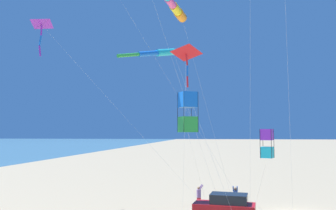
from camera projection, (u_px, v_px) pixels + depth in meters
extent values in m
cube|color=red|center=(224.00, 209.00, 24.74)|extent=(4.51, 2.41, 0.84)
cube|color=black|center=(229.00, 199.00, 24.71)|extent=(2.78, 1.96, 0.68)
cube|color=silver|center=(236.00, 203.00, 28.53)|extent=(0.18, 0.32, 0.79)
cylinder|color=#335199|center=(235.00, 194.00, 28.59)|extent=(0.39, 0.39, 0.65)
sphere|color=brown|center=(235.00, 189.00, 28.63)|extent=(0.25, 0.25, 0.25)
cylinder|color=#335199|center=(237.00, 189.00, 28.44)|extent=(0.13, 0.40, 0.49)
cylinder|color=#335199|center=(233.00, 189.00, 28.51)|extent=(0.13, 0.40, 0.49)
cube|color=#B72833|center=(199.00, 202.00, 29.00)|extent=(0.34, 0.24, 0.79)
cylinder|color=#8E6B9E|center=(199.00, 193.00, 29.06)|extent=(0.45, 0.45, 0.65)
sphere|color=#A37551|center=(199.00, 188.00, 29.10)|extent=(0.25, 0.25, 0.25)
cylinder|color=#8E6B9E|center=(200.00, 187.00, 29.29)|extent=(0.41, 0.21, 0.49)
cylinder|color=#8E6B9E|center=(201.00, 188.00, 28.97)|extent=(0.41, 0.21, 0.49)
cylinder|color=white|center=(289.00, 106.00, 21.51)|extent=(1.59, 7.31, 15.65)
cylinder|color=white|center=(178.00, 78.00, 24.07)|extent=(5.90, 8.88, 20.00)
cube|color=purple|center=(267.00, 135.00, 16.65)|extent=(0.69, 0.69, 0.53)
cube|color=#1EB7C6|center=(267.00, 152.00, 16.58)|extent=(0.69, 0.69, 0.53)
cylinder|color=black|center=(271.00, 144.00, 16.25)|extent=(0.02, 0.02, 1.37)
cylinder|color=black|center=(274.00, 143.00, 16.71)|extent=(0.02, 0.02, 1.37)
cylinder|color=black|center=(260.00, 144.00, 16.52)|extent=(0.02, 0.02, 1.37)
cylinder|color=black|center=(263.00, 143.00, 16.97)|extent=(0.02, 0.02, 1.37)
cylinder|color=white|center=(260.00, 187.00, 23.50)|extent=(0.88, 14.60, 5.00)
cylinder|color=#1EB7C6|center=(165.00, 52.00, 23.33)|extent=(1.35, 1.73, 0.82)
cylinder|color=blue|center=(148.00, 54.00, 22.05)|extent=(1.23, 1.64, 0.70)
cylinder|color=green|center=(128.00, 55.00, 20.78)|extent=(1.11, 1.55, 0.58)
cylinder|color=white|center=(205.00, 138.00, 22.96)|extent=(4.25, 0.48, 11.65)
pyramid|color=purple|center=(41.00, 23.00, 29.93)|extent=(1.78, 2.26, 0.71)
cylinder|color=black|center=(42.00, 24.00, 29.90)|extent=(1.60, 0.48, 0.70)
cylinder|color=purple|center=(41.00, 30.00, 29.87)|extent=(0.23, 0.21, 0.90)
cylinder|color=blue|center=(40.00, 41.00, 29.79)|extent=(0.29, 0.26, 0.91)
cylinder|color=purple|center=(40.00, 51.00, 29.74)|extent=(0.26, 0.29, 0.91)
cylinder|color=white|center=(123.00, 115.00, 30.12)|extent=(13.56, 3.65, 15.44)
cylinder|color=orange|center=(180.00, 15.00, 28.53)|extent=(0.99, 1.47, 0.83)
cylinder|color=yellow|center=(176.00, 9.00, 27.29)|extent=(0.89, 1.44, 0.73)
cylinder|color=#EF4C93|center=(170.00, 2.00, 26.05)|extent=(0.78, 1.42, 0.62)
cylinder|color=white|center=(208.00, 114.00, 29.80)|extent=(4.09, 3.21, 15.59)
cylinder|color=white|center=(170.00, 83.00, 29.36)|extent=(12.05, 3.95, 20.69)
cylinder|color=white|center=(250.00, 67.00, 23.53)|extent=(0.03, 4.34, 21.29)
cube|color=blue|center=(188.00, 100.00, 16.55)|extent=(1.00, 1.00, 0.73)
cube|color=green|center=(188.00, 124.00, 16.46)|extent=(1.00, 1.00, 0.73)
cylinder|color=black|center=(184.00, 111.00, 16.03)|extent=(0.02, 0.02, 1.91)
cylinder|color=black|center=(198.00, 112.00, 16.30)|extent=(0.02, 0.02, 1.91)
cylinder|color=black|center=(178.00, 112.00, 16.71)|extent=(0.02, 0.02, 1.91)
cylinder|color=black|center=(191.00, 113.00, 16.98)|extent=(0.02, 0.02, 1.91)
cylinder|color=white|center=(200.00, 180.00, 22.87)|extent=(0.41, 13.62, 6.22)
pyramid|color=red|center=(186.00, 52.00, 19.04)|extent=(1.54, 1.24, 0.68)
cylinder|color=black|center=(186.00, 53.00, 18.99)|extent=(0.39, 0.89, 0.79)
cylinder|color=red|center=(187.00, 60.00, 18.97)|extent=(0.18, 0.16, 0.62)
cylinder|color=blue|center=(187.00, 71.00, 18.92)|extent=(0.10, 0.14, 0.61)
cylinder|color=red|center=(188.00, 82.00, 18.85)|extent=(0.13, 0.12, 0.61)
cylinder|color=white|center=(184.00, 148.00, 21.45)|extent=(0.84, 5.73, 10.48)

